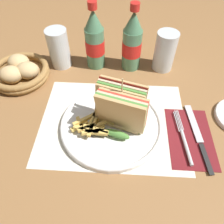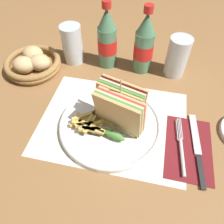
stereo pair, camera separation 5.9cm
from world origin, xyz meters
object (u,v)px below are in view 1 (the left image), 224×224
(plate_main, at_px, (112,124))
(coke_bottle_far, at_px, (132,43))
(fork, at_px, (185,141))
(glass_near, at_px, (164,54))
(club_sandwich, at_px, (121,109))
(coke_bottle_near, at_px, (95,41))
(knife, at_px, (199,138))
(bread_basket, at_px, (20,72))
(glass_far, at_px, (59,51))

(plate_main, bearing_deg, coke_bottle_far, 79.32)
(fork, bearing_deg, glass_near, 89.92)
(club_sandwich, bearing_deg, coke_bottle_near, 109.20)
(plate_main, xyz_separation_m, club_sandwich, (0.02, -0.00, 0.07))
(glass_near, bearing_deg, club_sandwich, -117.01)
(plate_main, distance_m, fork, 0.20)
(fork, xyz_separation_m, knife, (0.04, 0.01, -0.00))
(glass_near, bearing_deg, coke_bottle_near, 179.60)
(fork, relative_size, bread_basket, 0.91)
(knife, xyz_separation_m, coke_bottle_far, (-0.18, 0.30, 0.09))
(glass_far, bearing_deg, glass_near, 0.68)
(knife, bearing_deg, glass_far, 139.57)
(coke_bottle_near, bearing_deg, coke_bottle_far, -1.27)
(club_sandwich, relative_size, glass_near, 1.22)
(coke_bottle_far, xyz_separation_m, glass_near, (0.11, 0.00, -0.04))
(coke_bottle_far, bearing_deg, club_sandwich, -95.74)
(plate_main, xyz_separation_m, fork, (0.19, -0.04, -0.00))
(plate_main, bearing_deg, bread_basket, 149.41)
(club_sandwich, relative_size, coke_bottle_near, 0.73)
(knife, height_order, glass_near, glass_near)
(coke_bottle_far, height_order, glass_near, coke_bottle_far)
(coke_bottle_near, relative_size, bread_basket, 1.17)
(coke_bottle_near, bearing_deg, club_sandwich, -70.80)
(club_sandwich, relative_size, knife, 0.75)
(coke_bottle_far, height_order, bread_basket, coke_bottle_far)
(fork, xyz_separation_m, coke_bottle_near, (-0.27, 0.31, 0.09))
(coke_bottle_far, distance_m, glass_near, 0.12)
(club_sandwich, distance_m, coke_bottle_near, 0.29)
(club_sandwich, bearing_deg, glass_far, 129.19)
(coke_bottle_near, xyz_separation_m, glass_far, (-0.12, -0.01, -0.04))
(knife, bearing_deg, bread_basket, 152.76)
(glass_far, height_order, bread_basket, glass_far)
(fork, height_order, coke_bottle_far, coke_bottle_far)
(coke_bottle_far, bearing_deg, glass_near, 0.56)
(knife, bearing_deg, glass_near, 97.66)
(fork, distance_m, glass_near, 0.32)
(coke_bottle_near, xyz_separation_m, bread_basket, (-0.24, -0.09, -0.07))
(coke_bottle_far, xyz_separation_m, bread_basket, (-0.37, -0.08, -0.07))
(plate_main, bearing_deg, fork, -11.95)
(glass_far, bearing_deg, coke_bottle_far, 0.73)
(knife, height_order, glass_far, glass_far)
(club_sandwich, height_order, bread_basket, club_sandwich)
(fork, height_order, bread_basket, bread_basket)
(plate_main, height_order, glass_far, glass_far)
(club_sandwich, relative_size, fork, 0.94)
(glass_near, relative_size, bread_basket, 0.70)
(coke_bottle_far, bearing_deg, coke_bottle_near, 178.73)
(knife, distance_m, coke_bottle_far, 0.36)
(fork, bearing_deg, club_sandwich, 160.63)
(plate_main, distance_m, glass_far, 0.33)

